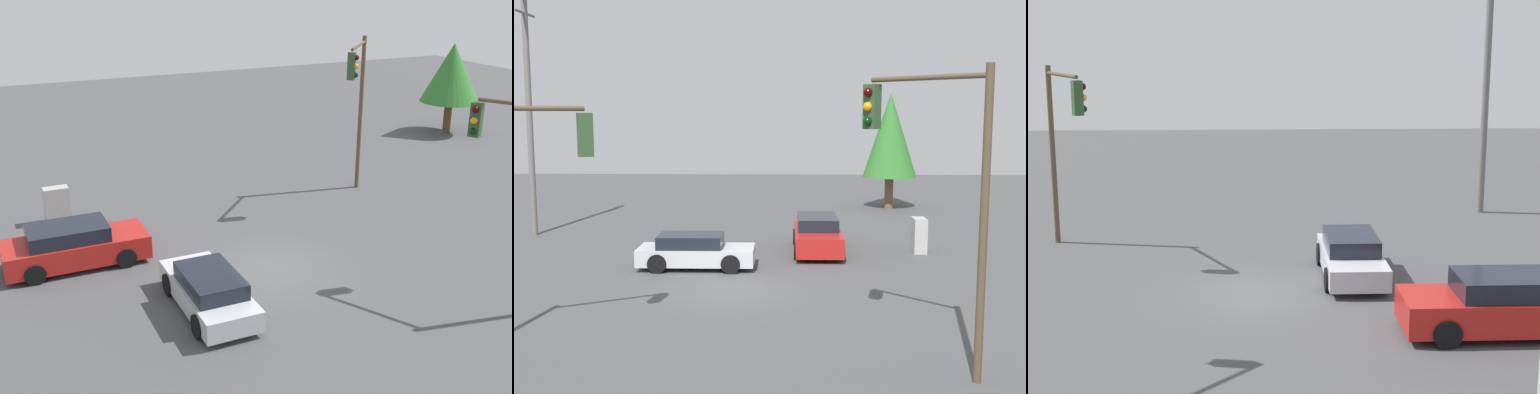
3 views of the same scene
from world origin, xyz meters
TOP-DOWN VIEW (x-y plane):
  - ground_plane at (0.00, 0.00)m, footprint 80.00×80.00m
  - sedan_silver at (2.91, 1.59)m, footprint 1.85×4.33m
  - sedan_red at (5.98, -3.14)m, footprint 4.78×2.01m
  - traffic_signal_main at (-6.47, -5.15)m, footprint 2.30×2.45m
  - electrical_cabinet at (5.91, -7.39)m, footprint 0.96×0.53m
  - tree_far at (-17.85, -12.32)m, footprint 3.50×3.50m

SIDE VIEW (x-z plane):
  - ground_plane at x=0.00m, z-range 0.00..0.00m
  - sedan_silver at x=2.91m, z-range -0.01..1.28m
  - sedan_red at x=5.98m, z-range -0.02..1.47m
  - electrical_cabinet at x=5.91m, z-range 0.00..1.45m
  - tree_far at x=-17.85m, z-range 0.91..6.25m
  - traffic_signal_main at x=-6.47m, z-range 1.18..8.01m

